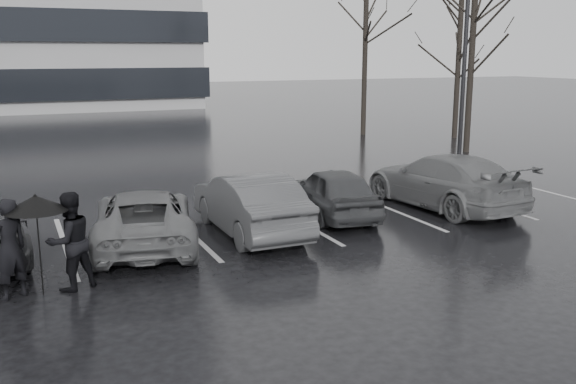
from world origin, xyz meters
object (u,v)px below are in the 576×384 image
at_px(car_west_b, 144,218).
at_px(tree_east, 472,57).
at_px(pedestrian_right, 70,241).
at_px(tree_ne, 458,66).
at_px(lamp_post, 465,47).
at_px(tree_north, 365,51).
at_px(car_main, 333,192).
at_px(car_east, 443,181).
at_px(pedestrian_left, 9,249).
at_px(car_west_a, 250,203).

bearing_deg(car_west_b, tree_east, -140.89).
bearing_deg(pedestrian_right, tree_ne, -167.52).
distance_m(car_west_b, lamp_post, 15.58).
bearing_deg(tree_ne, tree_north, 139.40).
bearing_deg(tree_east, car_main, -144.02).
height_order(car_east, pedestrian_right, pedestrian_right).
bearing_deg(tree_east, lamp_post, -135.41).
bearing_deg(tree_east, tree_ne, 57.99).
bearing_deg(tree_east, pedestrian_left, -150.20).
xyz_separation_m(pedestrian_left, lamp_post, (16.37, 8.67, 3.49)).
xyz_separation_m(car_main, pedestrian_right, (-6.72, -2.79, 0.25)).
relative_size(tree_ne, tree_north, 0.82).
relative_size(car_west_a, tree_north, 0.51).
xyz_separation_m(car_west_b, tree_east, (15.38, 8.17, 3.38)).
height_order(car_west_b, pedestrian_left, pedestrian_left).
bearing_deg(lamp_post, tree_east, 44.59).
height_order(car_west_b, pedestrian_right, pedestrian_right).
relative_size(tree_east, tree_north, 0.94).
height_order(car_main, lamp_post, lamp_post).
relative_size(car_main, tree_north, 0.45).
height_order(pedestrian_right, tree_ne, tree_ne).
height_order(car_west_a, pedestrian_left, pedestrian_left).
relative_size(car_west_b, tree_ne, 0.64).
height_order(pedestrian_left, lamp_post, lamp_post).
bearing_deg(car_east, lamp_post, -136.17).
relative_size(car_west_a, pedestrian_right, 2.44).
distance_m(pedestrian_left, tree_ne, 25.24).
xyz_separation_m(pedestrian_right, tree_north, (16.10, 17.32, 3.36)).
bearing_deg(pedestrian_right, tree_north, -156.58).
relative_size(car_east, tree_north, 0.60).
height_order(pedestrian_left, pedestrian_right, pedestrian_right).
bearing_deg(car_west_b, car_main, -161.61).
bearing_deg(car_main, car_west_b, 15.14).
relative_size(car_west_a, tree_ne, 0.62).
relative_size(car_main, pedestrian_left, 2.14).
bearing_deg(tree_north, car_west_a, -128.16).
relative_size(pedestrian_left, tree_north, 0.21).
distance_m(car_main, car_east, 3.23).
height_order(car_east, tree_north, tree_north).
xyz_separation_m(car_west_a, car_west_b, (-2.46, -0.01, -0.09)).
bearing_deg(car_west_a, pedestrian_left, 22.68).
bearing_deg(car_west_a, pedestrian_right, 26.97).
height_order(car_west_a, tree_north, tree_north).
relative_size(car_main, pedestrian_right, 2.13).
relative_size(car_west_a, lamp_post, 0.45).
bearing_deg(tree_ne, tree_east, -122.01).
bearing_deg(pedestrian_left, car_east, 163.99).
height_order(pedestrian_right, tree_east, tree_east).
bearing_deg(car_west_a, car_main, -166.50).
height_order(car_west_b, car_east, car_east).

